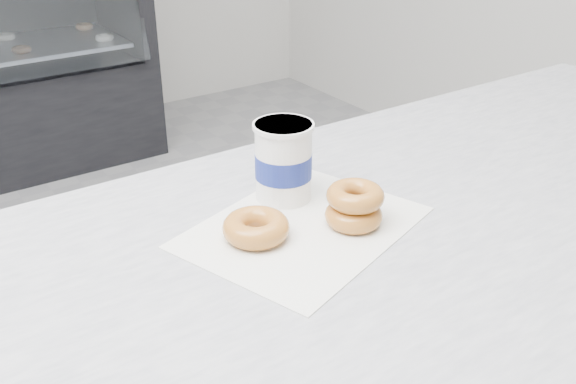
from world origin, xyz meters
name	(u,v)px	position (x,y,z in m)	size (l,w,h in m)	color
wax_paper	(303,227)	(0.44, -0.53, 0.90)	(0.34, 0.26, 0.00)	silver
donut_single	(256,227)	(0.36, -0.52, 0.92)	(0.10, 0.10, 0.03)	gold
donut_stack	(354,206)	(0.50, -0.57, 0.93)	(0.11, 0.11, 0.06)	gold
coffee_cup	(283,161)	(0.47, -0.44, 0.97)	(0.12, 0.12, 0.13)	white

